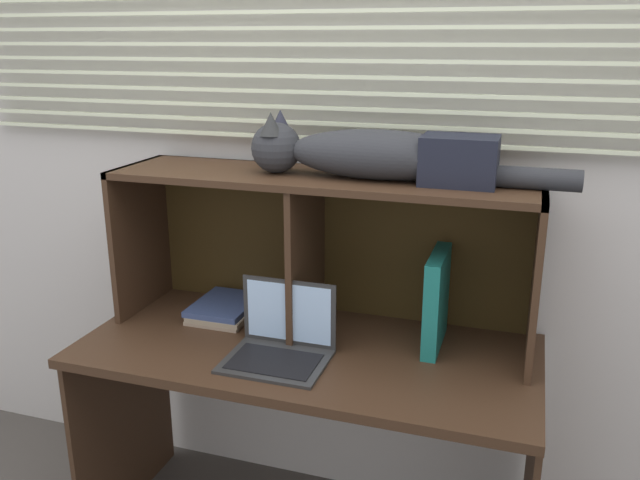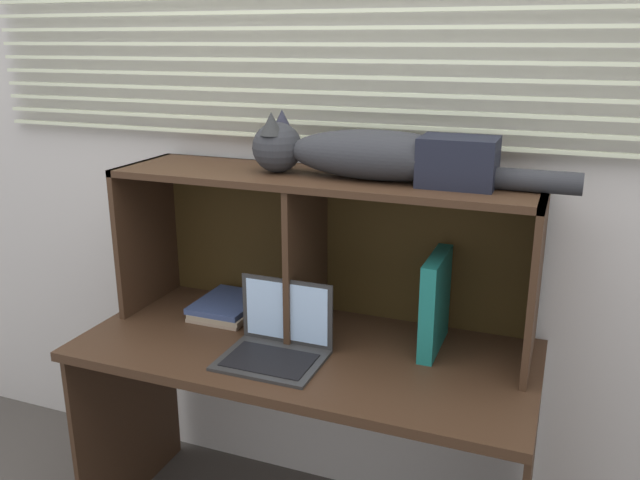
{
  "view_description": "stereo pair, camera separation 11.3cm",
  "coord_description": "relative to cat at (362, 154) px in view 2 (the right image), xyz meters",
  "views": [
    {
      "loc": [
        0.62,
        -1.56,
        1.66
      ],
      "look_at": [
        0.0,
        0.32,
        1.05
      ],
      "focal_mm": 36.7,
      "sensor_mm": 36.0,
      "label": 1
    },
    {
      "loc": [
        0.72,
        -1.52,
        1.66
      ],
      "look_at": [
        0.0,
        0.32,
        1.05
      ],
      "focal_mm": 36.7,
      "sensor_mm": 36.0,
      "label": 2
    }
  ],
  "objects": [
    {
      "name": "laptop",
      "position": [
        -0.19,
        -0.23,
        -0.55
      ],
      "size": [
        0.3,
        0.24,
        0.22
      ],
      "color": "#2E2E2E",
      "rests_on": "desk"
    },
    {
      "name": "cat",
      "position": [
        0.0,
        0.0,
        0.0
      ],
      "size": [
        0.98,
        0.18,
        0.19
      ],
      "color": "#2C2D31",
      "rests_on": "hutch_shelf_unit"
    },
    {
      "name": "back_panel_with_blinds",
      "position": [
        -0.14,
        0.22,
        -0.07
      ],
      "size": [
        4.4,
        0.08,
        2.5
      ],
      "color": "beige",
      "rests_on": "ground"
    },
    {
      "name": "book_stack",
      "position": [
        -0.48,
        0.01,
        -0.57
      ],
      "size": [
        0.2,
        0.25,
        0.05
      ],
      "color": "gray",
      "rests_on": "desk"
    },
    {
      "name": "desk",
      "position": [
        -0.14,
        -0.14,
        -0.74
      ],
      "size": [
        1.42,
        0.65,
        0.74
      ],
      "color": "#3B2618",
      "rests_on": "ground"
    },
    {
      "name": "hutch_shelf_unit",
      "position": [
        -0.14,
        0.04,
        -0.24
      ],
      "size": [
        1.34,
        0.35,
        0.52
      ],
      "color": "#3B2618",
      "rests_on": "desk"
    },
    {
      "name": "storage_box",
      "position": [
        0.28,
        0.0,
        -0.0
      ],
      "size": [
        0.22,
        0.16,
        0.14
      ],
      "primitive_type": "cube",
      "color": "black",
      "rests_on": "hutch_shelf_unit"
    },
    {
      "name": "binder_upright",
      "position": [
        0.24,
        0.0,
        -0.44
      ],
      "size": [
        0.05,
        0.25,
        0.3
      ],
      "primitive_type": "cube",
      "color": "#1A7169",
      "rests_on": "desk"
    }
  ]
}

